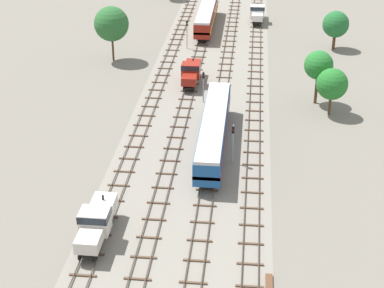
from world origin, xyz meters
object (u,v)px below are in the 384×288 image
Objects in this scene: signal_post_near at (203,83)px; signal_post_mid at (187,31)px; shunter_loco_centre_far at (257,12)px; signal_post_nearest at (233,139)px; shunter_loco_far_left_nearest at (96,221)px; shunter_loco_left_mid at (191,71)px; passenger_coach_left_midfar at (207,14)px; passenger_coach_centre_left_near at (214,129)px.

signal_post_mid is at bearing 101.76° from signal_post_near.
signal_post_nearest reaches higher than shunter_loco_centre_far.
signal_post_mid is (2.39, 55.81, 1.22)m from shunter_loco_far_left_nearest.
shunter_loco_left_mid is 16.40m from signal_post_mid.
shunter_loco_far_left_nearest is at bearing -127.00° from signal_post_nearest.
passenger_coach_left_midfar is (4.77, 68.55, 0.60)m from shunter_loco_far_left_nearest.
signal_post_near reaches higher than passenger_coach_left_midfar.
signal_post_near is 0.90× the size of signal_post_mid.
signal_post_near is at bearing 105.62° from signal_post_nearest.
shunter_loco_centre_far is (14.31, 73.37, 0.00)m from shunter_loco_far_left_nearest.
passenger_coach_centre_left_near is 49.45m from passenger_coach_left_midfar.
passenger_coach_centre_left_near reaches higher than shunter_loco_far_left_nearest.
shunter_loco_left_mid is at bearing 103.23° from passenger_coach_centre_left_near.
shunter_loco_far_left_nearest is at bearing -93.98° from passenger_coach_left_midfar.
signal_post_near is (-4.77, 17.06, -0.15)m from signal_post_nearest.
signal_post_near is 23.41m from signal_post_mid.
passenger_coach_centre_left_near is at bearing -76.77° from shunter_loco_left_mid.
shunter_loco_centre_far is at bearing 55.81° from signal_post_mid.
passenger_coach_left_midfar reaches higher than shunter_loco_centre_far.
passenger_coach_left_midfar is 53.20m from signal_post_nearest.
signal_post_near is (2.39, -35.65, 0.33)m from passenger_coach_left_midfar.
shunter_loco_far_left_nearest is 19.85m from signal_post_nearest.
shunter_loco_left_mid is (-4.77, 20.30, -0.60)m from passenger_coach_centre_left_near.
signal_post_near is (-2.39, 13.57, 0.33)m from passenger_coach_centre_left_near.
signal_post_nearest is at bearing 53.00° from shunter_loco_far_left_nearest.
passenger_coach_centre_left_near is 4.26m from signal_post_nearest.
passenger_coach_centre_left_near is at bearing -80.03° from signal_post_near.
passenger_coach_left_midfar is (0.00, 28.92, 0.60)m from shunter_loco_left_mid.
signal_post_mid is (-2.39, -12.74, 0.62)m from passenger_coach_left_midfar.
signal_post_mid reaches higher than shunter_loco_far_left_nearest.
shunter_loco_far_left_nearest is 1.85× the size of signal_post_near.
signal_post_nearest is 41.10m from signal_post_mid.
shunter_loco_far_left_nearest is 1.67× the size of signal_post_mid.
passenger_coach_left_midfar is 4.81× the size of signal_post_near.
passenger_coach_centre_left_near reaches higher than shunter_loco_left_mid.
passenger_coach_centre_left_near is (9.54, 19.33, 0.60)m from shunter_loco_far_left_nearest.
passenger_coach_left_midfar is 35.73m from signal_post_near.
shunter_loco_centre_far is at bearing 74.21° from shunter_loco_left_mid.
signal_post_mid reaches higher than passenger_coach_centre_left_near.
shunter_loco_far_left_nearest is 39.92m from shunter_loco_left_mid.
signal_post_near is at bearing 77.73° from shunter_loco_far_left_nearest.
shunter_loco_centre_far is at bearing 26.82° from passenger_coach_left_midfar.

